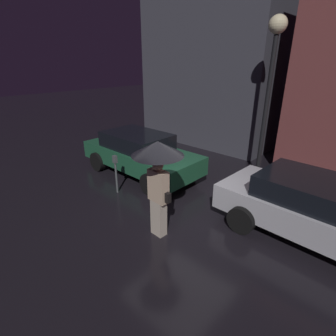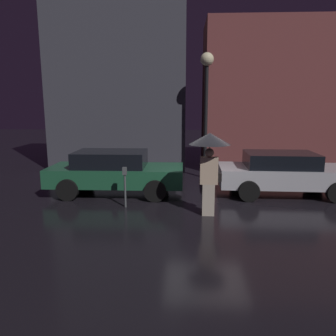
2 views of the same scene
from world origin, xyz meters
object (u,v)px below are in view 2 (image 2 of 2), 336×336
Objects in this scene: street_lamp_near at (207,84)px; parking_meter at (125,182)px; parked_car_green at (115,171)px; pedestrian_with_umbrella at (210,151)px; parked_car_silver at (283,172)px.

parking_meter is at bearing -122.39° from street_lamp_near.
street_lamp_near reaches higher than parked_car_green.
parked_car_green is at bearing 147.83° from pedestrian_with_umbrella.
parked_car_green is 3.75m from pedestrian_with_umbrella.
street_lamp_near is at bearing 39.25° from parked_car_green.
parking_meter is (-5.02, -1.65, -0.01)m from parked_car_silver.
pedestrian_with_umbrella is (2.97, -2.06, 0.98)m from parked_car_green.
pedestrian_with_umbrella is at bearing -137.92° from parked_car_silver.
parked_car_green is at bearing 112.06° from parking_meter.
parked_car_green is 0.90× the size of street_lamp_near.
parked_car_green is at bearing -176.40° from parked_car_silver.
parked_car_silver is at bearing 1.92° from parked_car_green.
parked_car_silver reaches higher than parking_meter.
pedestrian_with_umbrella is 2.65m from parking_meter.
pedestrian_with_umbrella is at bearing -92.40° from street_lamp_near.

